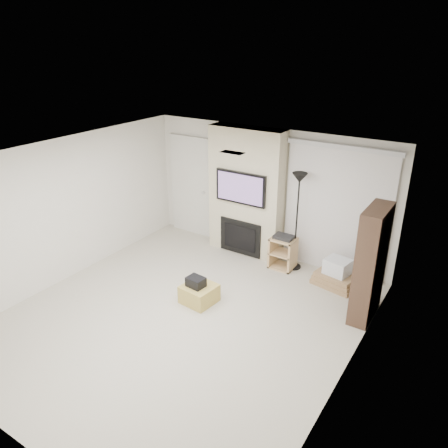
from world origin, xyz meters
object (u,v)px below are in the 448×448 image
Objects in this scene: ottoman at (199,294)px; floor_lamp at (299,194)px; bookshelf at (370,264)px; box_stack at (337,275)px; av_stand at (283,251)px.

floor_lamp is at bearing 66.92° from ottoman.
floor_lamp is (0.81, 1.91, 1.31)m from ottoman.
bookshelf is (1.56, -0.82, -0.56)m from floor_lamp.
box_stack is (0.89, -0.17, -1.27)m from floor_lamp.
ottoman is 0.76× the size of av_stand.
av_stand is at bearing 158.01° from bookshelf.
bookshelf is (1.74, -0.70, 0.55)m from av_stand.
floor_lamp is 2.80× the size of av_stand.
av_stand reaches higher than box_stack.
av_stand is (0.63, 1.79, 0.20)m from ottoman.
ottoman is at bearing -155.37° from bookshelf.
bookshelf is (0.67, -0.65, 0.71)m from box_stack.
ottoman is 0.28× the size of bookshelf.
av_stand is at bearing 176.99° from box_stack.
box_stack is 0.46× the size of bookshelf.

